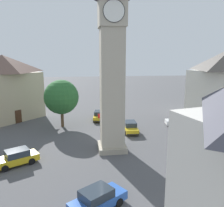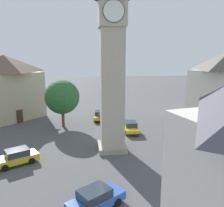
{
  "view_description": "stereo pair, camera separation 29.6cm",
  "coord_description": "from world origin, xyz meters",
  "views": [
    {
      "loc": [
        -3.21,
        -24.33,
        10.39
      ],
      "look_at": [
        0.0,
        0.0,
        5.38
      ],
      "focal_mm": 36.63,
      "sensor_mm": 36.0,
      "label": 1
    },
    {
      "loc": [
        -2.91,
        -24.37,
        10.39
      ],
      "look_at": [
        0.0,
        0.0,
        5.38
      ],
      "focal_mm": 36.63,
      "sensor_mm": 36.0,
      "label": 2
    }
  ],
  "objects": [
    {
      "name": "car_silver_kerb",
      "position": [
        -0.49,
        12.64,
        0.76
      ],
      "size": [
        2.3,
        4.34,
        1.53
      ],
      "color": "gold",
      "rests_on": "ground"
    },
    {
      "name": "road_sign",
      "position": [
        -0.88,
        5.77,
        1.9
      ],
      "size": [
        0.6,
        0.07,
        2.8
      ],
      "color": "gray",
      "rests_on": "ground"
    },
    {
      "name": "tree",
      "position": [
        -6.3,
        9.7,
        4.55
      ],
      "size": [
        5.12,
        5.12,
        7.12
      ],
      "color": "brown",
      "rests_on": "ground"
    },
    {
      "name": "car_white_side",
      "position": [
        -2.34,
        -10.19,
        0.76
      ],
      "size": [
        4.36,
        3.72,
        1.53
      ],
      "color": "#2D5BB7",
      "rests_on": "ground"
    },
    {
      "name": "car_red_corner",
      "position": [
        11.4,
        7.77,
        0.76
      ],
      "size": [
        4.31,
        2.22,
        1.53
      ],
      "color": "white",
      "rests_on": "ground"
    },
    {
      "name": "clock_tower",
      "position": [
        0.0,
        0.0,
        13.68
      ],
      "size": [
        3.76,
        3.76,
        23.32
      ],
      "color": "gray",
      "rests_on": "ground"
    },
    {
      "name": "car_blue_kerb",
      "position": [
        3.34,
        5.74,
        0.76
      ],
      "size": [
        1.95,
        4.2,
        1.53
      ],
      "color": "gold",
      "rests_on": "ground"
    },
    {
      "name": "pedestrian",
      "position": [
        8.18,
        -1.41,
        1.01
      ],
      "size": [
        0.52,
        0.35,
        1.69
      ],
      "color": "#2D3351",
      "rests_on": "ground"
    },
    {
      "name": "ground_plane",
      "position": [
        0.0,
        0.0,
        0.0
      ],
      "size": [
        200.0,
        200.0,
        0.0
      ],
      "primitive_type": "plane",
      "color": "#4C4C4F"
    },
    {
      "name": "car_black_far",
      "position": [
        -9.76,
        -2.52,
        0.76
      ],
      "size": [
        4.42,
        3.52,
        1.53
      ],
      "color": "gold",
      "rests_on": "ground"
    },
    {
      "name": "building_shop_left",
      "position": [
        -15.78,
        14.84,
        5.47
      ],
      "size": [
        12.58,
        12.78,
        10.74
      ],
      "color": "tan",
      "rests_on": "ground"
    }
  ]
}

